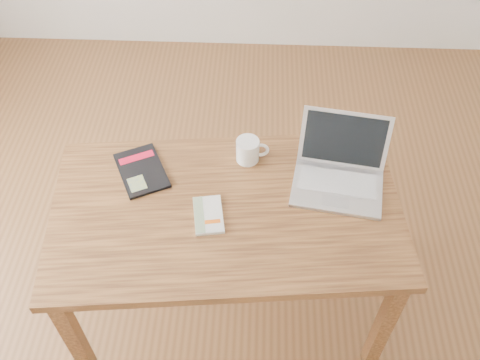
{
  "coord_description": "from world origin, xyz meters",
  "views": [
    {
      "loc": [
        0.25,
        -1.44,
        2.39
      ],
      "look_at": [
        0.19,
        -0.11,
        0.85
      ],
      "focal_mm": 40.0,
      "sensor_mm": 36.0,
      "label": 1
    }
  ],
  "objects_px": {
    "laptop": "(340,171)",
    "desk": "(227,222)",
    "white_guidebook": "(208,215)",
    "black_guidebook": "(142,170)",
    "coffee_mug": "(248,150)"
  },
  "relations": [
    {
      "from": "coffee_mug",
      "to": "desk",
      "type": "bearing_deg",
      "value": -109.53
    },
    {
      "from": "black_guidebook",
      "to": "laptop",
      "type": "xyz_separation_m",
      "value": [
        0.8,
        -0.01,
        0.04
      ]
    },
    {
      "from": "white_guidebook",
      "to": "desk",
      "type": "bearing_deg",
      "value": 22.8
    },
    {
      "from": "white_guidebook",
      "to": "black_guidebook",
      "type": "xyz_separation_m",
      "value": [
        -0.29,
        0.22,
        -0.0
      ]
    },
    {
      "from": "white_guidebook",
      "to": "laptop",
      "type": "relative_size",
      "value": 0.48
    },
    {
      "from": "white_guidebook",
      "to": "laptop",
      "type": "xyz_separation_m",
      "value": [
        0.51,
        0.21,
        0.04
      ]
    },
    {
      "from": "laptop",
      "to": "coffee_mug",
      "type": "height_order",
      "value": "laptop"
    },
    {
      "from": "white_guidebook",
      "to": "coffee_mug",
      "type": "relative_size",
      "value": 1.4
    },
    {
      "from": "white_guidebook",
      "to": "black_guidebook",
      "type": "distance_m",
      "value": 0.37
    },
    {
      "from": "desk",
      "to": "coffee_mug",
      "type": "distance_m",
      "value": 0.31
    },
    {
      "from": "desk",
      "to": "laptop",
      "type": "distance_m",
      "value": 0.5
    },
    {
      "from": "white_guidebook",
      "to": "black_guidebook",
      "type": "relative_size",
      "value": 0.63
    },
    {
      "from": "desk",
      "to": "laptop",
      "type": "xyz_separation_m",
      "value": [
        0.44,
        0.17,
        0.14
      ]
    },
    {
      "from": "coffee_mug",
      "to": "black_guidebook",
      "type": "bearing_deg",
      "value": -171.8
    },
    {
      "from": "laptop",
      "to": "desk",
      "type": "bearing_deg",
      "value": -150.05
    }
  ]
}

